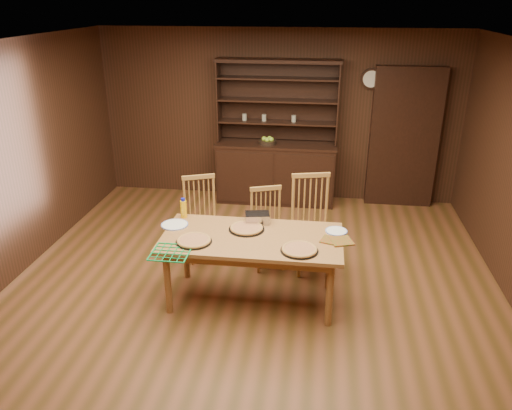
# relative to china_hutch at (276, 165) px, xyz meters

# --- Properties ---
(floor) EXTENTS (6.00, 6.00, 0.00)m
(floor) POSITION_rel_china_hutch_xyz_m (0.00, -2.75, -0.60)
(floor) COLOR brown
(floor) RESTS_ON ground
(room_shell) EXTENTS (6.00, 6.00, 6.00)m
(room_shell) POSITION_rel_china_hutch_xyz_m (0.00, -2.75, 0.98)
(room_shell) COLOR beige
(room_shell) RESTS_ON floor
(china_hutch) EXTENTS (1.84, 0.52, 2.17)m
(china_hutch) POSITION_rel_china_hutch_xyz_m (0.00, 0.00, 0.00)
(china_hutch) COLOR black
(china_hutch) RESTS_ON floor
(doorway) EXTENTS (1.00, 0.18, 2.10)m
(doorway) POSITION_rel_china_hutch_xyz_m (1.90, 0.15, 0.45)
(doorway) COLOR black
(doorway) RESTS_ON floor
(wall_clock) EXTENTS (0.30, 0.05, 0.30)m
(wall_clock) POSITION_rel_china_hutch_xyz_m (1.35, 0.20, 1.30)
(wall_clock) COLOR black
(wall_clock) RESTS_ON room_shell
(dining_table) EXTENTS (1.84, 0.92, 0.75)m
(dining_table) POSITION_rel_china_hutch_xyz_m (0.03, -2.82, 0.07)
(dining_table) COLOR #A7663A
(dining_table) RESTS_ON floor
(chair_left) EXTENTS (0.54, 0.53, 1.03)m
(chair_left) POSITION_rel_china_hutch_xyz_m (-0.73, -1.91, -0.05)
(chair_left) COLOR #BA8040
(chair_left) RESTS_ON floor
(chair_center) EXTENTS (0.50, 0.49, 0.97)m
(chair_center) POSITION_rel_china_hutch_xyz_m (0.09, -2.02, -0.09)
(chair_center) COLOR #BA8040
(chair_center) RESTS_ON floor
(chair_right) EXTENTS (0.57, 0.55, 1.14)m
(chair_right) POSITION_rel_china_hutch_xyz_m (0.61, -2.01, 0.01)
(chair_right) COLOR #BA8040
(chair_right) RESTS_ON floor
(pizza_left) EXTENTS (0.36, 0.36, 0.04)m
(pizza_left) POSITION_rel_china_hutch_xyz_m (-0.53, -3.02, 0.17)
(pizza_left) COLOR black
(pizza_left) RESTS_ON dining_table
(pizza_right) EXTENTS (0.37, 0.37, 0.04)m
(pizza_right) POSITION_rel_china_hutch_xyz_m (0.52, -3.07, 0.17)
(pizza_right) COLOR black
(pizza_right) RESTS_ON dining_table
(pizza_center) EXTENTS (0.38, 0.38, 0.04)m
(pizza_center) POSITION_rel_china_hutch_xyz_m (-0.05, -2.67, 0.17)
(pizza_center) COLOR black
(pizza_center) RESTS_ON dining_table
(cooling_rack) EXTENTS (0.45, 0.45, 0.02)m
(cooling_rack) POSITION_rel_china_hutch_xyz_m (-0.70, -3.27, 0.16)
(cooling_rack) COLOR #0B943F
(cooling_rack) RESTS_ON dining_table
(plate_left) EXTENTS (0.29, 0.29, 0.02)m
(plate_left) POSITION_rel_china_hutch_xyz_m (-0.83, -2.67, 0.16)
(plate_left) COLOR white
(plate_left) RESTS_ON dining_table
(plate_right) EXTENTS (0.23, 0.23, 0.02)m
(plate_right) POSITION_rel_china_hutch_xyz_m (0.88, -2.59, 0.16)
(plate_right) COLOR white
(plate_right) RESTS_ON dining_table
(foil_dish) EXTENTS (0.29, 0.23, 0.10)m
(foil_dish) POSITION_rel_china_hutch_xyz_m (0.04, -2.47, 0.21)
(foil_dish) COLOR silver
(foil_dish) RESTS_ON dining_table
(juice_bottle) EXTENTS (0.07, 0.07, 0.23)m
(juice_bottle) POSITION_rel_china_hutch_xyz_m (-0.79, -2.44, 0.26)
(juice_bottle) COLOR #ECAA0C
(juice_bottle) RESTS_ON dining_table
(pot_holder_a) EXTENTS (0.26, 0.26, 0.02)m
(pot_holder_a) POSITION_rel_china_hutch_xyz_m (0.93, -2.82, 0.16)
(pot_holder_a) COLOR red
(pot_holder_a) RESTS_ON dining_table
(pot_holder_b) EXTENTS (0.23, 0.23, 0.01)m
(pot_holder_b) POSITION_rel_china_hutch_xyz_m (0.82, -2.81, 0.16)
(pot_holder_b) COLOR red
(pot_holder_b) RESTS_ON dining_table
(fruit_bowl) EXTENTS (0.27, 0.27, 0.12)m
(fruit_bowl) POSITION_rel_china_hutch_xyz_m (-0.13, -0.07, 0.39)
(fruit_bowl) COLOR black
(fruit_bowl) RESTS_ON china_hutch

